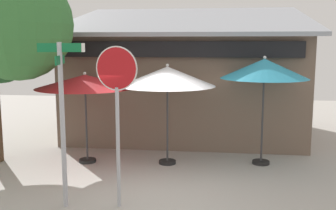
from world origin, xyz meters
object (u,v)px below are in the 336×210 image
Objects in this scene: street_sign_post at (62,110)px; patio_umbrella_teal_right at (264,69)px; patio_umbrella_ivory_center at (167,77)px; patio_umbrella_crimson_left at (85,82)px; stop_sign at (117,96)px.

street_sign_post is 5.15m from patio_umbrella_teal_right.
street_sign_post is 1.20× the size of patio_umbrella_ivory_center.
street_sign_post is 1.23× the size of patio_umbrella_crimson_left.
stop_sign is at bearing -133.57° from patio_umbrella_teal_right.
street_sign_post is 2.86m from patio_umbrella_crimson_left.
patio_umbrella_crimson_left is 2.10m from patio_umbrella_ivory_center.
patio_umbrella_ivory_center is (1.57, 2.95, 0.38)m from street_sign_post.
patio_umbrella_teal_right is (3.97, 3.23, 0.57)m from street_sign_post.
stop_sign is at bearing -60.17° from patio_umbrella_crimson_left.
stop_sign is 1.18× the size of patio_umbrella_ivory_center.
patio_umbrella_teal_right is at bearing 39.16° from street_sign_post.
street_sign_post is 1.05m from stop_sign.
patio_umbrella_teal_right is at bearing 46.43° from stop_sign.
street_sign_post reaches higher than patio_umbrella_crimson_left.
stop_sign reaches higher than patio_umbrella_crimson_left.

